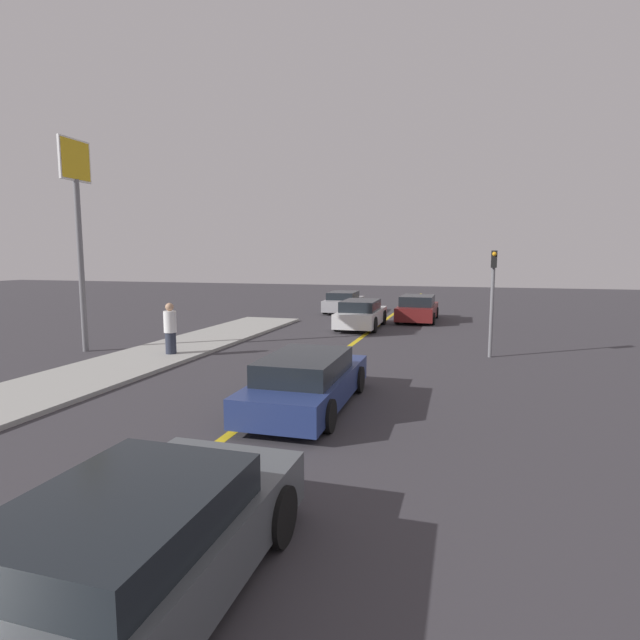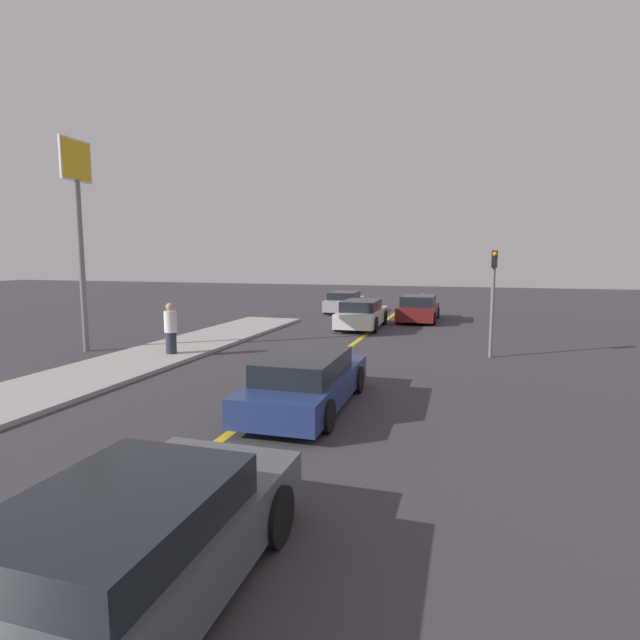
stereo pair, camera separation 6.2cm
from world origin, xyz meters
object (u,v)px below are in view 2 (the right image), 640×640
Objects in this scene: car_far_distant at (362,314)px; traffic_light at (493,292)px; car_near_right_lane at (134,546)px; car_ahead_center at (307,381)px; roadside_sign at (78,204)px; car_parked_left_lot at (418,309)px; car_oncoming_far at (345,302)px; pedestrian_mid_group at (171,329)px.

traffic_light reaches higher than car_far_distant.
car_ahead_center is (-0.45, 6.47, -0.01)m from car_near_right_lane.
car_far_distant reaches higher than car_ahead_center.
car_ahead_center is 0.65× the size of roadside_sign.
car_far_distant reaches higher than car_near_right_lane.
car_oncoming_far is at bearing 146.74° from car_parked_left_lot.
car_far_distant is at bearing 134.60° from traffic_light.
car_parked_left_lot reaches higher than car_far_distant.
roadside_sign reaches higher than car_oncoming_far.
car_ahead_center is 16.14m from car_parked_left_lot.
traffic_light is 14.27m from roadside_sign.
car_oncoming_far is at bearing 69.49° from roadside_sign.
traffic_light reaches higher than car_ahead_center.
traffic_light is at bearing 74.64° from car_near_right_lane.
traffic_light is at bearing -59.79° from car_oncoming_far.
car_parked_left_lot is (0.35, 22.58, 0.03)m from car_near_right_lane.
pedestrian_mid_group is (-6.11, 4.08, 0.36)m from car_ahead_center.
roadside_sign is (-5.65, -15.10, 4.50)m from car_oncoming_far.
car_far_distant is at bearing 61.64° from pedestrian_mid_group.
roadside_sign is (-13.65, -2.93, 2.93)m from traffic_light.
car_near_right_lane is at bearing -87.02° from car_ahead_center.
car_oncoming_far is 15.27m from pedestrian_mid_group.
car_ahead_center is at bearing -84.59° from car_far_distant.
traffic_light is (4.07, 7.03, 1.60)m from car_ahead_center.
car_oncoming_far is 2.82× the size of pedestrian_mid_group.
car_near_right_lane reaches higher than car_ahead_center.
car_ahead_center is at bearing -23.12° from roadside_sign.
car_oncoming_far is at bearing 109.32° from car_far_distant.
car_ahead_center is 1.06× the size of car_parked_left_lot.
car_far_distant is 0.63× the size of roadside_sign.
traffic_light reaches higher than car_oncoming_far.
pedestrian_mid_group is at bearing -163.84° from traffic_light.
roadside_sign reaches higher than car_parked_left_lot.
car_parked_left_lot is at bearing 86.23° from car_ahead_center.
roadside_sign is at bearing -167.87° from traffic_light.
car_ahead_center is 1.00× the size of car_oncoming_far.
pedestrian_mid_group is at bearing -101.33° from car_oncoming_far.
car_ahead_center is 1.35× the size of traffic_light.
car_ahead_center is 19.59m from car_oncoming_far.
car_near_right_lane is 0.88× the size of car_oncoming_far.
roadside_sign reaches higher than car_near_right_lane.
traffic_light reaches higher than car_near_right_lane.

